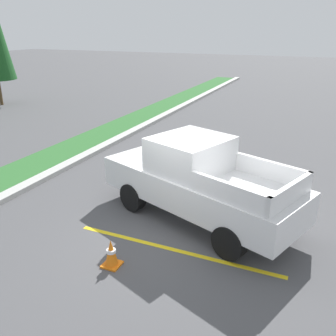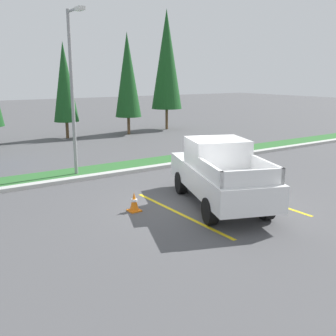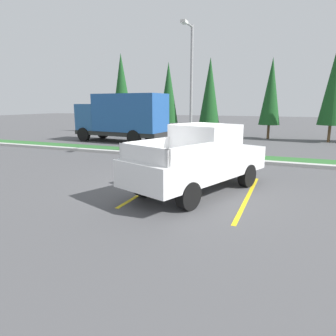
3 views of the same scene
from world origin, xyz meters
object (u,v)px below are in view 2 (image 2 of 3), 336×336
(street_light, at_px, (73,82))
(cypress_tree_rightmost, at_px, (128,75))
(pickup_truck_main, at_px, (219,173))
(cypress_tree_far_right, at_px, (167,60))
(cypress_tree_right_inner, at_px, (65,82))
(traffic_cone, at_px, (134,202))

(street_light, distance_m, cypress_tree_rightmost, 11.90)
(pickup_truck_main, height_order, street_light, street_light)
(pickup_truck_main, bearing_deg, cypress_tree_far_right, 61.41)
(street_light, relative_size, cypress_tree_right_inner, 1.06)
(cypress_tree_right_inner, bearing_deg, traffic_cone, -102.89)
(pickup_truck_main, xyz_separation_m, street_light, (-2.36, 6.11, 2.77))
(cypress_tree_rightmost, height_order, traffic_cone, cypress_tree_rightmost)
(cypress_tree_far_right, bearing_deg, cypress_tree_right_inner, -179.31)
(cypress_tree_far_right, distance_m, traffic_cone, 19.66)
(pickup_truck_main, relative_size, cypress_tree_far_right, 0.63)
(cypress_tree_right_inner, height_order, cypress_tree_rightmost, cypress_tree_rightmost)
(traffic_cone, bearing_deg, cypress_tree_far_right, 53.21)
(cypress_tree_rightmost, relative_size, cypress_tree_far_right, 0.79)
(cypress_tree_far_right, relative_size, traffic_cone, 14.61)
(street_light, height_order, cypress_tree_right_inner, street_light)
(pickup_truck_main, xyz_separation_m, cypress_tree_far_right, (8.82, 16.18, 4.13))
(cypress_tree_right_inner, relative_size, cypress_tree_rightmost, 0.89)
(cypress_tree_right_inner, distance_m, cypress_tree_rightmost, 4.29)
(pickup_truck_main, bearing_deg, cypress_tree_right_inner, 86.88)
(cypress_tree_right_inner, relative_size, traffic_cone, 10.26)
(cypress_tree_right_inner, bearing_deg, pickup_truck_main, -93.12)
(cypress_tree_right_inner, xyz_separation_m, cypress_tree_far_right, (7.94, 0.10, 1.54))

